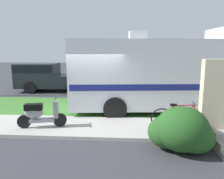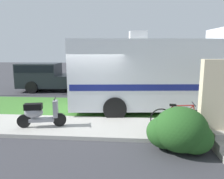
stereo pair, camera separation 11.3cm
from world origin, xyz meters
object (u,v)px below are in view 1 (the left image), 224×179
scooter (40,114)px  bicycle (179,119)px  pickup_truck_near (52,76)px  motorhome_rv (167,73)px

scooter → bicycle: scooter is taller
pickup_truck_near → bicycle: bearing=-47.6°
bicycle → scooter: bearing=179.9°
motorhome_rv → pickup_truck_near: motorhome_rv is taller
scooter → pickup_truck_near: 7.49m
scooter → pickup_truck_near: pickup_truck_near is taller
bicycle → pickup_truck_near: size_ratio=0.30×
motorhome_rv → bicycle: bearing=-91.5°
bicycle → pickup_truck_near: pickup_truck_near is taller
bicycle → pickup_truck_near: (-6.57, 7.20, 0.46)m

